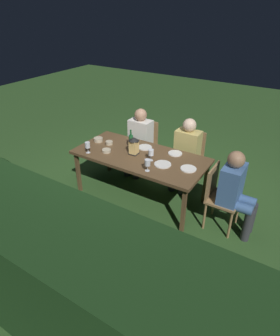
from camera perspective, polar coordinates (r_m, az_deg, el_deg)
The scene contains 23 objects.
ground_plane at distance 4.58m, azimuth -0.00°, elevation -5.55°, with size 16.00×16.00×0.00m, color #2D5123.
dining_table at distance 4.22m, azimuth -0.00°, elevation 1.98°, with size 1.94×0.92×0.73m.
chair_side_left_a at distance 4.82m, azimuth 9.84°, elevation 2.63°, with size 0.42×0.40×0.87m.
person_in_mustard at distance 4.59m, azimuth 9.03°, elevation 3.37°, with size 0.38×0.47×1.15m.
chair_side_left_b at distance 5.16m, azimuth 0.90°, elevation 5.04°, with size 0.42×0.40×0.87m.
person_in_cream at distance 4.95m, azimuth -0.27°, elevation 5.83°, with size 0.38×0.47×1.15m.
chair_head_near at distance 3.91m, azimuth 15.39°, elevation -5.10°, with size 0.40×0.42×0.87m.
person_in_blue at distance 3.80m, azimuth 18.47°, elevation -4.06°, with size 0.48×0.38×1.15m.
lantern_centerpiece at distance 4.17m, azimuth -1.23°, elevation 4.61°, with size 0.15×0.15×0.27m.
green_bottle_on_table at distance 4.38m, azimuth -1.81°, elevation 5.36°, with size 0.07×0.07×0.29m.
wine_glass_a at distance 4.28m, azimuth -10.35°, elevation 4.40°, with size 0.08×0.08×0.17m.
wine_glass_b at distance 4.00m, azimuth 2.19°, elevation 3.00°, with size 0.08×0.08×0.17m.
wine_glass_c at distance 3.75m, azimuth 1.49°, elevation 0.98°, with size 0.08×0.08×0.17m.
plate_a at distance 4.26m, azimuth 6.98°, elevation 2.90°, with size 0.21×0.21×0.01m, color white.
plate_b at distance 3.89m, azimuth 9.55°, elevation -0.14°, with size 0.22×0.22×0.01m, color white.
plate_c at distance 3.95m, azimuth 4.50°, elevation 0.73°, with size 0.23×0.23×0.01m, color silver.
plate_d at distance 4.41m, azimuth 0.98°, elevation 4.12°, with size 0.21×0.21×0.01m, color silver.
bowl_olives at distance 4.54m, azimuth -6.12°, elevation 5.02°, with size 0.11×0.11×0.05m.
bowl_bread at distance 4.66m, azimuth -8.27°, elevation 5.61°, with size 0.15×0.15×0.06m.
bowl_salad at distance 4.31m, azimuth -6.66°, elevation 3.45°, with size 0.13×0.13×0.04m.
side_table at distance 2.83m, azimuth 20.02°, elevation -25.08°, with size 0.53×0.53×0.64m.
ice_bucket at distance 2.59m, azimuth 21.34°, elevation -21.07°, with size 0.26×0.26×0.34m.
hedge_backdrop at distance 3.05m, azimuth -22.01°, elevation -15.13°, with size 5.76×0.84×1.22m, color #193816.
Camera 1 is at (-1.98, 3.16, 2.67)m, focal length 30.78 mm.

